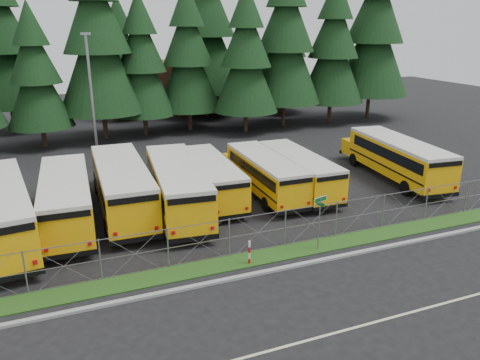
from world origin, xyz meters
name	(u,v)px	position (x,y,z in m)	size (l,w,h in m)	color
ground	(293,235)	(0.00, 0.00, 0.00)	(120.00, 120.00, 0.00)	black
curb	(323,260)	(0.00, -3.10, 0.06)	(50.00, 0.25, 0.12)	gray
grass_verge	(309,248)	(0.00, -1.70, 0.03)	(50.00, 1.40, 0.06)	#1E3F12
road_lane_line	(390,318)	(0.00, -8.00, 0.01)	(50.00, 0.12, 0.01)	beige
chainlink_fence	(303,225)	(0.00, -1.00, 1.00)	(44.00, 0.10, 2.00)	gray
brick_building	(192,85)	(6.00, 40.00, 3.00)	(22.00, 10.00, 6.00)	brown
bus_1	(66,200)	(-11.07, 5.96, 1.45)	(2.62, 11.09, 2.91)	#FAB007
bus_2	(122,187)	(-7.93, 6.71, 1.54)	(2.77, 11.74, 3.08)	#FAB007
bus_3	(176,187)	(-4.89, 5.65, 1.51)	(2.72, 11.50, 3.02)	#FAB007
bus_4	(210,179)	(-2.32, 7.02, 1.30)	(2.34, 9.92, 2.60)	#FAB007
bus_5	(263,175)	(1.17, 6.46, 1.32)	(2.37, 10.03, 2.63)	#FAB007
bus_6	(296,172)	(3.50, 6.24, 1.31)	(2.35, 9.96, 2.61)	#FAB007
bus_east	(395,159)	(11.26, 5.77, 1.48)	(2.67, 11.33, 2.97)	#FAB007
street_sign	(320,212)	(0.39, -1.93, 2.03)	(0.81, 0.53, 2.81)	gray
striped_bollard	(249,253)	(-3.40, -2.07, 0.60)	(0.11, 0.11, 1.20)	#B20C0C
light_standard	(92,97)	(-8.38, 16.66, 5.50)	(0.70, 0.35, 10.14)	gray
conifer_2	(36,76)	(-12.30, 25.17, 6.36)	(5.75, 5.75, 12.71)	black
conifer_3	(97,44)	(-6.70, 26.41, 8.96)	(8.11, 8.11, 17.93)	black
conifer_4	(142,65)	(-2.73, 26.69, 6.93)	(6.27, 6.27, 13.86)	black
conifer_5	(188,58)	(2.08, 27.18, 7.40)	(6.69, 6.69, 14.80)	black
conifer_6	(246,59)	(7.18, 24.12, 7.32)	(6.62, 6.62, 14.64)	black
conifer_7	(285,43)	(12.27, 25.59, 8.74)	(7.91, 7.91, 17.48)	black
conifer_8	(333,51)	(17.96, 25.24, 7.90)	(7.15, 7.15, 15.81)	black
conifer_9	(374,35)	(23.61, 25.79, 9.50)	(8.59, 8.59, 19.00)	black
conifer_10	(2,44)	(-15.25, 33.94, 8.72)	(7.88, 7.88, 17.44)	black
conifer_11	(121,58)	(-3.42, 35.95, 6.92)	(6.26, 6.26, 13.85)	black
conifer_12	(204,28)	(6.02, 33.95, 10.24)	(9.26, 9.26, 20.48)	black
conifer_13	(285,50)	(15.92, 32.88, 7.57)	(6.84, 6.84, 15.13)	black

